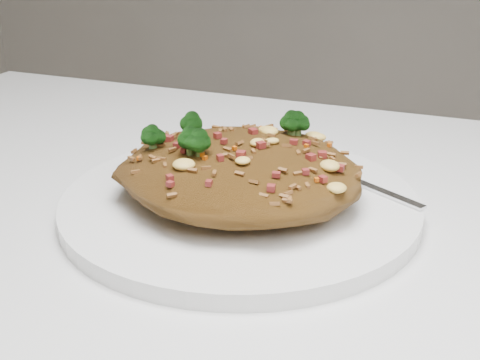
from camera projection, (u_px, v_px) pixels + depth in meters
The scene contains 3 objects.
plate at pixel (240, 204), 0.56m from camera, with size 0.30×0.30×0.01m, color white.
fried_rice at pixel (239, 163), 0.55m from camera, with size 0.20×0.19×0.07m.
fork at pixel (355, 181), 0.59m from camera, with size 0.15×0.09×0.00m.
Camera 1 is at (0.08, -0.41, 1.00)m, focal length 50.00 mm.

